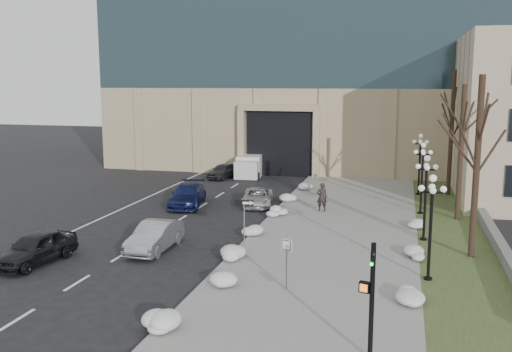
% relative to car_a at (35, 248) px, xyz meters
% --- Properties ---
extents(ground, '(160.00, 160.00, 0.00)m').
position_rel_car_a_xyz_m(ground, '(9.87, -3.88, -0.77)').
color(ground, black).
rests_on(ground, ground).
extents(sidewalk, '(9.00, 40.00, 0.12)m').
position_rel_car_a_xyz_m(sidewalk, '(13.37, 10.12, -0.71)').
color(sidewalk, gray).
rests_on(sidewalk, ground).
extents(curb, '(0.30, 40.00, 0.14)m').
position_rel_car_a_xyz_m(curb, '(8.87, 10.12, -0.70)').
color(curb, gray).
rests_on(curb, ground).
extents(grass_strip, '(4.00, 40.00, 0.10)m').
position_rel_car_a_xyz_m(grass_strip, '(19.87, 10.12, -0.72)').
color(grass_strip, '#394522').
rests_on(grass_strip, ground).
extents(stone_wall, '(0.50, 30.00, 0.70)m').
position_rel_car_a_xyz_m(stone_wall, '(21.87, 12.12, -0.42)').
color(stone_wall, slate).
rests_on(stone_wall, ground).
extents(car_a, '(2.45, 4.73, 1.54)m').
position_rel_car_a_xyz_m(car_a, '(0.00, 0.00, 0.00)').
color(car_a, black).
rests_on(car_a, ground).
extents(car_b, '(1.59, 4.51, 1.49)m').
position_rel_car_a_xyz_m(car_b, '(4.64, 3.44, -0.03)').
color(car_b, '#93969A').
rests_on(car_b, ground).
extents(car_c, '(3.05, 5.49, 1.50)m').
position_rel_car_a_xyz_m(car_c, '(2.37, 13.88, -0.02)').
color(car_c, '#171E51').
rests_on(car_c, ground).
extents(car_d, '(2.75, 4.66, 1.21)m').
position_rel_car_a_xyz_m(car_d, '(7.13, 15.13, -0.16)').
color(car_d, silver).
rests_on(car_d, ground).
extents(car_e, '(2.41, 4.22, 1.35)m').
position_rel_car_a_xyz_m(car_e, '(1.30, 25.46, -0.09)').
color(car_e, '#313136').
rests_on(car_e, ground).
extents(pedestrian, '(0.80, 0.65, 1.92)m').
position_rel_car_a_xyz_m(pedestrian, '(11.82, 14.05, 0.31)').
color(pedestrian, black).
rests_on(pedestrian, sidewalk).
extents(box_truck, '(2.85, 6.38, 1.96)m').
position_rel_car_a_xyz_m(box_truck, '(3.26, 27.60, 0.18)').
color(box_truck, silver).
rests_on(box_truck, ground).
extents(one_way_sign, '(0.99, 0.38, 2.63)m').
position_rel_car_a_xyz_m(one_way_sign, '(9.22, 4.83, 1.40)').
color(one_way_sign, slate).
rests_on(one_way_sign, ground).
extents(keep_sign, '(0.47, 0.20, 2.26)m').
position_rel_car_a_xyz_m(keep_sign, '(12.41, -0.64, 0.90)').
color(keep_sign, slate).
rests_on(keep_sign, ground).
extents(traffic_signal, '(0.66, 0.87, 3.85)m').
position_rel_car_a_xyz_m(traffic_signal, '(16.10, -5.84, 1.14)').
color(traffic_signal, black).
rests_on(traffic_signal, ground).
extents(snow_clump_a, '(1.10, 1.60, 0.36)m').
position_rel_car_a_xyz_m(snow_clump_a, '(9.02, -5.39, -0.47)').
color(snow_clump_a, white).
rests_on(snow_clump_a, sidewalk).
extents(snow_clump_b, '(1.10, 1.60, 0.36)m').
position_rel_car_a_xyz_m(snow_clump_b, '(9.48, -1.36, -0.47)').
color(snow_clump_b, white).
rests_on(snow_clump_b, sidewalk).
extents(snow_clump_c, '(1.10, 1.60, 0.36)m').
position_rel_car_a_xyz_m(snow_clump_c, '(8.99, 2.83, -0.47)').
color(snow_clump_c, white).
rests_on(snow_clump_c, sidewalk).
extents(snow_clump_d, '(1.10, 1.60, 0.36)m').
position_rel_car_a_xyz_m(snow_clump_d, '(9.09, 7.19, -0.47)').
color(snow_clump_d, white).
rests_on(snow_clump_d, sidewalk).
extents(snow_clump_e, '(1.10, 1.60, 0.36)m').
position_rel_car_a_xyz_m(snow_clump_e, '(9.25, 12.09, -0.47)').
color(snow_clump_e, white).
rests_on(snow_clump_e, sidewalk).
extents(snow_clump_f, '(1.10, 1.60, 0.36)m').
position_rel_car_a_xyz_m(snow_clump_f, '(9.19, 16.67, -0.47)').
color(snow_clump_f, white).
rests_on(snow_clump_f, sidewalk).
extents(snow_clump_g, '(1.10, 1.60, 0.36)m').
position_rel_car_a_xyz_m(snow_clump_g, '(9.38, 21.64, -0.47)').
color(snow_clump_g, white).
rests_on(snow_clump_g, sidewalk).
extents(snow_clump_h, '(1.10, 1.60, 0.36)m').
position_rel_car_a_xyz_m(snow_clump_h, '(17.64, -0.72, -0.47)').
color(snow_clump_h, white).
rests_on(snow_clump_h, sidewalk).
extents(snow_clump_i, '(1.10, 1.60, 0.36)m').
position_rel_car_a_xyz_m(snow_clump_i, '(17.71, 5.13, -0.47)').
color(snow_clump_i, white).
rests_on(snow_clump_i, sidewalk).
extents(snow_clump_j, '(1.10, 1.60, 0.36)m').
position_rel_car_a_xyz_m(snow_clump_j, '(17.66, 11.42, -0.47)').
color(snow_clump_j, white).
rests_on(snow_clump_j, sidewalk).
extents(snow_clump_k, '(1.10, 1.60, 0.36)m').
position_rel_car_a_xyz_m(snow_clump_k, '(8.94, 2.70, -0.47)').
color(snow_clump_k, white).
rests_on(snow_clump_k, sidewalk).
extents(lamppost_a, '(1.18, 1.18, 4.76)m').
position_rel_car_a_xyz_m(lamppost_a, '(18.17, 2.12, 2.30)').
color(lamppost_a, black).
rests_on(lamppost_a, ground).
extents(lamppost_b, '(1.18, 1.18, 4.76)m').
position_rel_car_a_xyz_m(lamppost_b, '(18.17, 8.62, 2.30)').
color(lamppost_b, black).
rests_on(lamppost_b, ground).
extents(lamppost_c, '(1.18, 1.18, 4.76)m').
position_rel_car_a_xyz_m(lamppost_c, '(18.17, 15.12, 2.30)').
color(lamppost_c, black).
rests_on(lamppost_c, ground).
extents(lamppost_d, '(1.18, 1.18, 4.76)m').
position_rel_car_a_xyz_m(lamppost_d, '(18.17, 21.62, 2.30)').
color(lamppost_d, black).
rests_on(lamppost_d, ground).
extents(tree_near, '(3.20, 3.20, 9.00)m').
position_rel_car_a_xyz_m(tree_near, '(20.37, 6.12, 5.06)').
color(tree_near, black).
rests_on(tree_near, ground).
extents(tree_mid, '(3.20, 3.20, 8.50)m').
position_rel_car_a_xyz_m(tree_mid, '(20.37, 14.12, 4.74)').
color(tree_mid, black).
rests_on(tree_mid, ground).
extents(tree_far, '(3.20, 3.20, 9.50)m').
position_rel_car_a_xyz_m(tree_far, '(20.37, 22.12, 5.38)').
color(tree_far, black).
rests_on(tree_far, ground).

